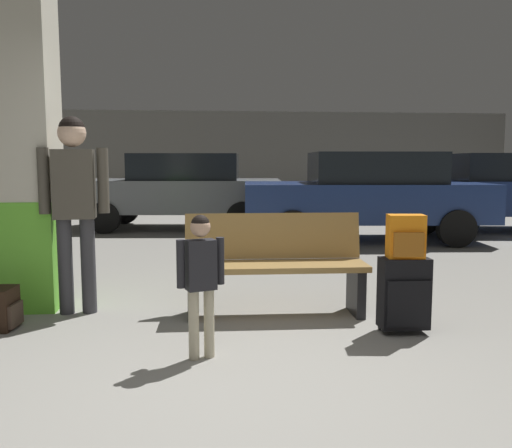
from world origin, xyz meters
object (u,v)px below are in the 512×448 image
(suitcase, at_px, (404,293))
(backpack_bright, at_px, (406,237))
(parked_car_near, at_px, (367,194))
(adult, at_px, (74,193))
(parked_car_far, at_px, (181,189))
(bench, at_px, (275,265))
(child, at_px, (201,271))
(backpack_dark_floor, at_px, (5,309))
(structural_pillar, at_px, (24,152))

(suitcase, xyz_separation_m, backpack_bright, (-0.00, -0.00, 0.45))
(suitcase, distance_m, parked_car_near, 5.19)
(adult, xyz_separation_m, parked_car_far, (0.69, 6.20, -0.27))
(bench, bearing_deg, backpack_bright, -35.50)
(backpack_bright, height_order, parked_car_near, parked_car_near)
(suitcase, relative_size, child, 0.60)
(backpack_dark_floor, height_order, parked_car_near, parked_car_near)
(child, height_order, adult, adult)
(structural_pillar, relative_size, suitcase, 4.80)
(adult, height_order, parked_car_near, adult)
(adult, relative_size, backpack_dark_floor, 5.13)
(child, distance_m, parked_car_near, 6.11)
(adult, relative_size, parked_car_far, 0.41)
(structural_pillar, height_order, backpack_dark_floor, structural_pillar)
(parked_car_near, bearing_deg, suitcase, -103.90)
(suitcase, distance_m, backpack_bright, 0.45)
(adult, bearing_deg, child, -48.49)
(structural_pillar, relative_size, parked_car_far, 0.68)
(suitcase, relative_size, backpack_dark_floor, 1.78)
(backpack_bright, relative_size, child, 0.34)
(backpack_dark_floor, bearing_deg, parked_car_near, 46.08)
(structural_pillar, distance_m, parked_car_far, 6.08)
(backpack_bright, xyz_separation_m, parked_car_near, (1.24, 5.02, 0.03))
(structural_pillar, relative_size, backpack_bright, 8.54)
(bench, xyz_separation_m, backpack_dark_floor, (-2.24, -0.24, -0.28))
(child, xyz_separation_m, parked_car_far, (-0.41, 7.44, 0.19))
(backpack_bright, relative_size, parked_car_far, 0.08)
(suitcase, distance_m, child, 1.67)
(bench, height_order, backpack_bright, backpack_bright)
(suitcase, bearing_deg, parked_car_near, 76.10)
(parked_car_far, bearing_deg, adult, -96.32)
(backpack_bright, bearing_deg, suitcase, 29.95)
(bench, xyz_separation_m, suitcase, (0.94, -0.67, -0.12))
(suitcase, xyz_separation_m, parked_car_near, (1.24, 5.02, 0.48))
(child, bearing_deg, backpack_dark_floor, 152.71)
(suitcase, xyz_separation_m, parked_car_far, (-2.01, 7.05, 0.48))
(structural_pillar, xyz_separation_m, child, (1.59, -1.51, -0.82))
(structural_pillar, distance_m, backpack_dark_floor, 1.45)
(bench, xyz_separation_m, backpack_bright, (0.94, -0.67, 0.33))
(suitcase, bearing_deg, parked_car_far, 105.90)
(child, bearing_deg, bench, 58.41)
(backpack_bright, bearing_deg, structural_pillar, 160.68)
(child, bearing_deg, suitcase, 13.92)
(adult, distance_m, parked_car_far, 6.24)
(backpack_dark_floor, distance_m, parked_car_far, 6.76)
(parked_car_near, bearing_deg, child, -117.65)
(adult, bearing_deg, suitcase, -17.50)
(adult, bearing_deg, bench, -5.87)
(structural_pillar, height_order, parked_car_far, structural_pillar)
(suitcase, relative_size, adult, 0.35)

